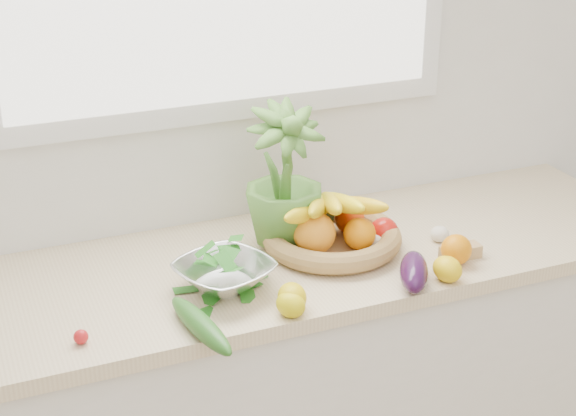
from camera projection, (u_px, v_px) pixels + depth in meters
name	position (u px, v px, depth m)	size (l,w,h in m)	color
back_wall	(225.00, 64.00, 2.37)	(4.50, 0.02, 2.70)	white
counter_cabinet	(269.00, 409.00, 2.49)	(2.20, 0.58, 0.86)	silver
countertop	(267.00, 268.00, 2.30)	(2.24, 0.62, 0.04)	beige
orange_loose	(456.00, 250.00, 2.27)	(0.08, 0.08, 0.08)	orange
lemon_a	(291.00, 305.00, 2.03)	(0.06, 0.07, 0.06)	#DBC80B
lemon_b	(292.00, 297.00, 2.05)	(0.07, 0.09, 0.07)	#DFC00C
lemon_c	(447.00, 269.00, 2.18)	(0.06, 0.08, 0.06)	yellow
apple	(384.00, 232.00, 2.36)	(0.08, 0.08, 0.08)	red
ginger	(460.00, 252.00, 2.30)	(0.11, 0.04, 0.03)	tan
garlic_a	(376.00, 241.00, 2.35)	(0.05, 0.05, 0.05)	silver
garlic_b	(315.00, 234.00, 2.40)	(0.05, 0.05, 0.04)	silver
garlic_c	(440.00, 234.00, 2.39)	(0.05, 0.05, 0.04)	silver
eggplant	(414.00, 272.00, 2.16)	(0.07, 0.18, 0.07)	#2B0D32
cucumber	(201.00, 325.00, 1.95)	(0.05, 0.28, 0.05)	#24591A
radish	(81.00, 337.00, 1.93)	(0.03, 0.03, 0.03)	red
potted_herb	(284.00, 175.00, 2.29)	(0.21, 0.21, 0.38)	#4A7E2D
fruit_basket	(331.00, 230.00, 2.34)	(0.46, 0.46, 0.19)	#A57B49
colander_with_spinach	(224.00, 268.00, 2.13)	(0.30, 0.30, 0.12)	silver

